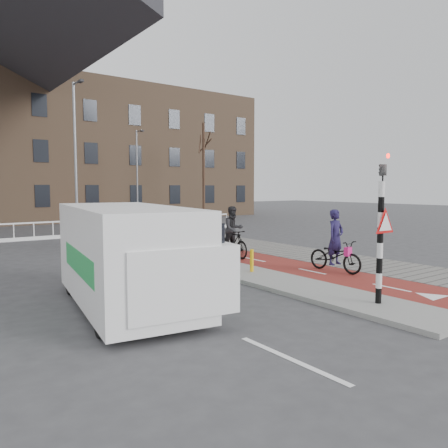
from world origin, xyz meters
TOP-DOWN VIEW (x-y plane):
  - ground at (0.00, 0.00)m, footprint 120.00×120.00m
  - bike_lane at (1.50, 10.00)m, footprint 2.50×60.00m
  - sidewalk at (4.30, 10.00)m, footprint 3.00×60.00m
  - curb_island at (-0.70, 4.00)m, footprint 1.80×16.00m
  - traffic_signal at (-0.60, -2.02)m, footprint 0.80×0.80m
  - bollard at (-0.53, 2.77)m, footprint 0.12×0.12m
  - cyclist_near at (2.12, 1.54)m, footprint 0.85×2.09m
  - cyclist_far at (1.12, 5.92)m, footprint 0.94×1.99m
  - van at (-5.38, 1.64)m, footprint 3.06×5.88m
  - railing at (-5.00, 17.00)m, footprint 28.00×0.10m
  - townhouse_row at (-3.00, 32.00)m, footprint 46.00×10.00m
  - tree_right at (10.51, 22.21)m, footprint 0.21×0.21m
  - streetlight_near at (-3.19, 12.13)m, footprint 0.12×0.12m
  - streetlight_right at (5.07, 23.34)m, footprint 0.12×0.12m

SIDE VIEW (x-z plane):
  - ground at x=0.00m, z-range 0.00..0.00m
  - bike_lane at x=1.50m, z-range 0.00..0.01m
  - sidewalk at x=4.30m, z-range 0.00..0.01m
  - curb_island at x=-0.70m, z-range 0.00..0.12m
  - railing at x=-5.00m, z-range -0.19..0.80m
  - bollard at x=-0.53m, z-range 0.12..0.85m
  - cyclist_near at x=2.12m, z-range -0.34..1.77m
  - cyclist_far at x=1.12m, z-range -0.17..1.91m
  - van at x=-5.38m, z-range 0.06..2.47m
  - traffic_signal at x=-0.60m, z-range 0.15..3.83m
  - streetlight_right at x=5.07m, z-range 0.00..7.22m
  - streetlight_near at x=-3.19m, z-range 0.00..7.57m
  - tree_right at x=10.51m, z-range 0.00..8.12m
  - townhouse_row at x=-3.00m, z-range -0.14..15.76m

